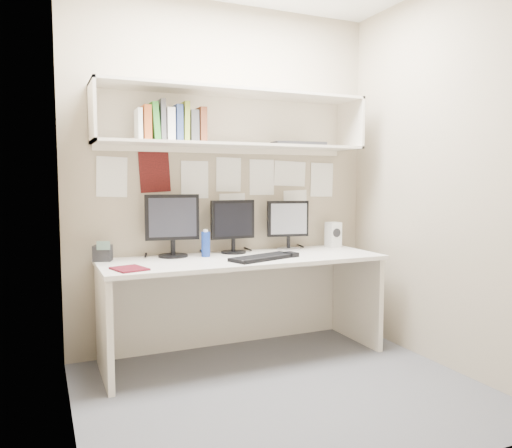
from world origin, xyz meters
name	(u,v)px	position (x,y,z in m)	size (l,w,h in m)	color
floor	(284,391)	(0.00, 0.00, 0.00)	(2.40, 2.00, 0.01)	#4D4D52
wall_back	(226,177)	(0.00, 1.00, 1.30)	(2.40, 0.02, 2.60)	gray
wall_front	(398,174)	(0.00, -1.00, 1.30)	(2.40, 0.02, 2.60)	gray
wall_left	(66,175)	(-1.20, 0.00, 1.30)	(0.02, 2.00, 2.60)	gray
wall_right	(442,177)	(1.20, 0.00, 1.30)	(0.02, 2.00, 2.60)	gray
desk	(243,307)	(0.00, 0.65, 0.37)	(2.00, 0.70, 0.73)	silver
overhead_hutch	(232,120)	(0.00, 0.86, 1.72)	(2.00, 0.38, 0.40)	silver
pinned_papers	(226,184)	(0.00, 0.99, 1.25)	(1.92, 0.01, 0.48)	white
monitor_left	(172,223)	(-0.46, 0.87, 0.97)	(0.38, 0.21, 0.45)	black
monitor_center	(233,224)	(0.01, 0.87, 0.95)	(0.34, 0.19, 0.40)	black
monitor_right	(288,222)	(0.47, 0.87, 0.95)	(0.33, 0.18, 0.39)	#A5A5AA
keyboard	(263,257)	(0.09, 0.50, 0.74)	(0.50, 0.18, 0.02)	black
mouse	(291,254)	(0.32, 0.53, 0.75)	(0.07, 0.11, 0.03)	black
speaker	(333,235)	(0.88, 0.85, 0.83)	(0.11, 0.11, 0.20)	silver
blue_bottle	(206,244)	(-0.24, 0.77, 0.82)	(0.06, 0.06, 0.20)	navy
maroon_notebook	(129,269)	(-0.83, 0.46, 0.74)	(0.18, 0.21, 0.01)	#500D18
desk_phone	(103,253)	(-0.94, 0.87, 0.79)	(0.14, 0.14, 0.14)	black
book_stack	(171,124)	(-0.47, 0.80, 1.66)	(0.47, 0.17, 0.28)	white
hutch_tray	(299,144)	(0.52, 0.79, 1.55)	(0.41, 0.15, 0.03)	black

